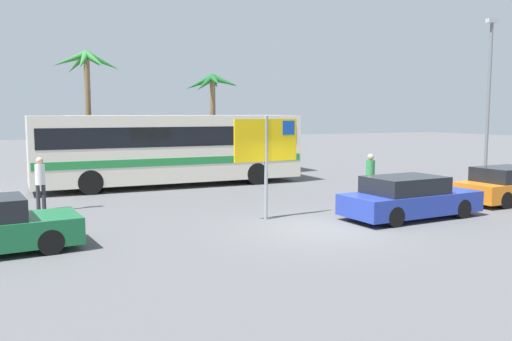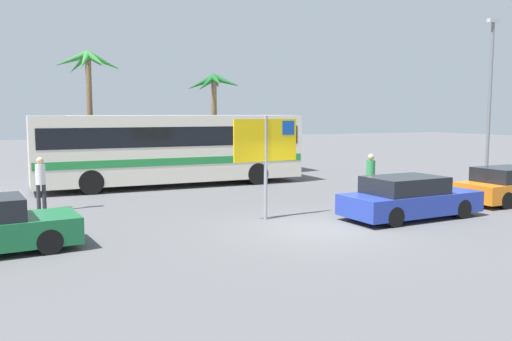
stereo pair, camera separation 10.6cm
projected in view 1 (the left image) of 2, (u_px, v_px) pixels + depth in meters
ground at (322, 229)px, 15.04m from camera, size 120.00×120.00×0.00m
bus_front_coach at (171, 147)px, 23.87m from camera, size 11.90×2.63×3.17m
bus_rear_coach at (186, 142)px, 28.01m from camera, size 11.90×2.63×3.17m
ferry_sign at (267, 144)px, 16.25m from camera, size 2.20×0.26×3.20m
car_orange at (509, 186)px, 19.43m from camera, size 4.22×1.92×1.32m
car_blue at (409, 198)px, 16.58m from camera, size 4.58×2.05×1.32m
pedestrian_crossing_lot at (370, 174)px, 19.55m from camera, size 0.32×0.32×1.79m
pedestrian_near_sign at (40, 179)px, 17.89m from camera, size 0.32×0.32×1.80m
lamp_post_left_side at (488, 97)px, 22.90m from camera, size 0.56×0.20×7.25m
palm_tree_seaside at (87, 73)px, 29.46m from camera, size 3.73×3.53×6.74m
palm_tree_inland at (213, 90)px, 31.36m from camera, size 3.28×3.36×5.59m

